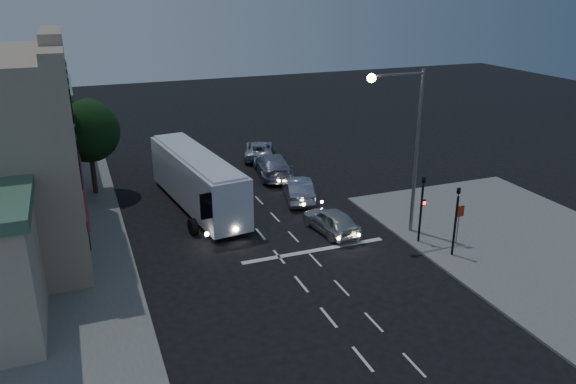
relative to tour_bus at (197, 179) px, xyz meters
name	(u,v)px	position (x,y,z in m)	size (l,w,h in m)	color
ground	(293,274)	(2.33, -10.26, -1.89)	(120.00, 120.00, 0.00)	black
sidewalk_near	(565,264)	(15.33, -14.26, -1.83)	(12.00, 24.00, 0.12)	slate
sidewalk_far	(9,248)	(-10.67, -2.26, -1.83)	(12.00, 50.00, 0.12)	slate
road_markings	(293,243)	(3.62, -6.96, -1.89)	(8.00, 30.55, 0.01)	silver
tour_bus	(197,179)	(0.00, 0.00, 0.00)	(3.81, 11.63, 3.50)	white
car_suv	(331,221)	(6.14, -6.46, -1.18)	(1.68, 4.17, 1.42)	silver
car_sedan_a	(298,189)	(6.31, -1.07, -1.14)	(1.59, 4.56, 1.50)	#9999A9
car_sedan_b	(273,165)	(6.43, 4.09, -1.07)	(2.30, 5.65, 1.64)	#9599AC
car_sedan_c	(259,150)	(6.96, 8.78, -1.22)	(2.22, 4.82, 1.34)	silver
traffic_signal_main	(422,202)	(9.93, -9.48, 0.53)	(0.25, 0.35, 4.10)	black
traffic_signal_side	(456,213)	(10.63, -11.46, 0.53)	(0.18, 0.15, 4.10)	black
regulatory_sign	(459,218)	(11.63, -10.50, -0.29)	(0.45, 0.12, 2.20)	slate
streetlight	(408,135)	(9.68, -8.06, 3.84)	(3.32, 0.44, 9.00)	slate
low_building_north	(6,135)	(-11.17, 9.74, 1.50)	(9.40, 9.40, 6.50)	#AFA08E
street_tree	(88,128)	(-5.87, 4.76, 2.61)	(4.00, 4.00, 6.20)	black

